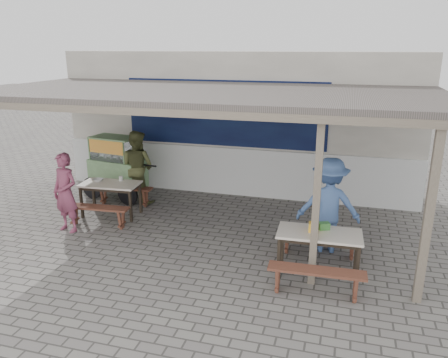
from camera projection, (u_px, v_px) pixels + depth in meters
ground at (192, 242)px, 8.42m from camera, size 60.00×60.00×0.00m
back_wall at (238, 123)px, 11.21m from camera, size 9.00×1.28×3.50m
warung_roof at (205, 95)px, 8.45m from camera, size 9.00×4.21×2.81m
table_left at (110, 187)px, 9.57m from camera, size 1.31×0.76×0.75m
bench_left_street at (97, 212)px, 9.04m from camera, size 1.38×0.38×0.45m
bench_left_wall at (124, 192)px, 10.29m from camera, size 1.38×0.38×0.45m
table_right at (319, 237)px, 7.04m from camera, size 1.37×0.71×0.75m
bench_right_street at (316, 276)px, 6.50m from camera, size 1.45×0.33×0.45m
bench_right_wall at (319, 238)px, 7.78m from camera, size 1.45×0.33×0.45m
vendor_cart at (117, 165)px, 10.67m from camera, size 1.98×0.97×1.54m
patron_street_side at (66, 193)px, 8.73m from camera, size 0.66×0.51×1.62m
patron_wall_side at (137, 167)px, 10.35m from camera, size 0.97×0.82×1.75m
patron_right_table at (329, 205)px, 7.85m from camera, size 1.19×0.75×1.76m
tissue_box at (313, 227)px, 7.04m from camera, size 0.16×0.16×0.15m
donation_box at (324, 226)px, 7.13m from camera, size 0.21×0.18×0.12m
condiment_jar at (121, 178)px, 9.72m from camera, size 0.09×0.09×0.10m
condiment_bowl at (98, 180)px, 9.68m from camera, size 0.21×0.21×0.05m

